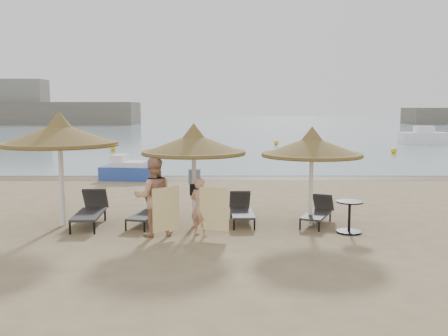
% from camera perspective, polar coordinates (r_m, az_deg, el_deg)
% --- Properties ---
extents(ground, '(160.00, 160.00, 0.00)m').
position_cam_1_polar(ground, '(13.12, -3.88, -7.03)').
color(ground, '#97805B').
rests_on(ground, ground).
extents(sea, '(200.00, 140.00, 0.03)m').
position_cam_1_polar(sea, '(92.76, -0.56, 5.06)').
color(sea, '#73939E').
rests_on(sea, ground).
extents(wet_sand_strip, '(200.00, 1.60, 0.01)m').
position_cam_1_polar(wet_sand_strip, '(22.35, -2.27, -1.17)').
color(wet_sand_strip, brown).
rests_on(wet_sand_strip, ground).
extents(far_shore, '(150.00, 54.80, 12.00)m').
position_cam_1_polar(far_shore, '(94.18, -16.14, 6.58)').
color(far_shore, '#766A59').
rests_on(far_shore, ground).
extents(palapa_left, '(3.10, 3.10, 3.07)m').
position_cam_1_polar(palapa_left, '(13.89, -18.26, 3.62)').
color(palapa_left, white).
rests_on(palapa_left, ground).
extents(palapa_center, '(2.78, 2.78, 2.76)m').
position_cam_1_polar(palapa_center, '(13.18, -3.47, 2.71)').
color(palapa_center, white).
rests_on(palapa_center, ground).
extents(palapa_right, '(2.70, 2.70, 2.67)m').
position_cam_1_polar(palapa_right, '(13.39, 10.00, 2.39)').
color(palapa_right, white).
rests_on(palapa_right, ground).
extents(lounger_far_left, '(0.78, 2.04, 0.89)m').
position_cam_1_polar(lounger_far_left, '(14.05, -14.98, -4.64)').
color(lounger_far_left, black).
rests_on(lounger_far_left, ground).
extents(lounger_near_left, '(0.94, 1.79, 0.76)m').
position_cam_1_polar(lounger_near_left, '(13.84, -8.63, -4.91)').
color(lounger_near_left, black).
rests_on(lounger_near_left, ground).
extents(lounger_near_right, '(0.67, 1.80, 0.80)m').
position_cam_1_polar(lounger_near_right, '(13.90, 2.00, -4.72)').
color(lounger_near_right, black).
rests_on(lounger_near_right, ground).
extents(lounger_far_right, '(1.19, 1.74, 0.74)m').
position_cam_1_polar(lounger_far_right, '(13.95, 10.72, -4.89)').
color(lounger_far_right, black).
rests_on(lounger_far_right, ground).
extents(side_table, '(0.67, 0.67, 0.81)m').
position_cam_1_polar(side_table, '(13.09, 14.13, -5.55)').
color(side_table, black).
rests_on(side_table, ground).
extents(person_left, '(1.17, 0.91, 2.26)m').
position_cam_1_polar(person_left, '(12.42, -8.09, -2.56)').
color(person_left, tan).
rests_on(person_left, ground).
extents(person_right, '(0.92, 0.82, 1.69)m').
position_cam_1_polar(person_right, '(12.30, -2.77, -3.95)').
color(person_right, tan).
rests_on(person_right, ground).
extents(towel_left, '(0.60, 0.50, 1.07)m').
position_cam_1_polar(towel_left, '(12.10, -6.64, -4.69)').
color(towel_left, yellow).
rests_on(towel_left, ground).
extents(towel_right, '(0.72, 0.27, 1.06)m').
position_cam_1_polar(towel_right, '(12.07, -1.15, -4.71)').
color(towel_right, yellow).
rests_on(towel_right, ground).
extents(bag_patterned, '(0.32, 0.13, 0.40)m').
position_cam_1_polar(bag_patterned, '(13.45, -3.39, -1.03)').
color(bag_patterned, white).
rests_on(bag_patterned, ground).
extents(bag_dark, '(0.22, 0.15, 0.30)m').
position_cam_1_polar(bag_dark, '(13.16, -3.47, -2.50)').
color(bag_dark, black).
rests_on(bag_dark, ground).
extents(pedal_boat, '(2.51, 1.69, 1.09)m').
position_cam_1_polar(pedal_boat, '(22.38, -10.85, -0.24)').
color(pedal_boat, '#2B4AAE').
rests_on(pedal_boat, ground).
extents(buoy_left, '(0.39, 0.39, 0.39)m').
position_cam_1_polar(buoy_left, '(36.55, -12.58, 2.16)').
color(buoy_left, '#E5BE07').
rests_on(buoy_left, ground).
extents(buoy_mid, '(0.38, 0.38, 0.38)m').
position_cam_1_polar(buoy_mid, '(41.96, 5.99, 2.89)').
color(buoy_mid, '#E5BE07').
rests_on(buoy_mid, ground).
extents(buoy_right, '(0.40, 0.40, 0.40)m').
position_cam_1_polar(buoy_right, '(35.86, 18.84, 1.87)').
color(buoy_right, '#E5BE07').
rests_on(buoy_right, ground).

